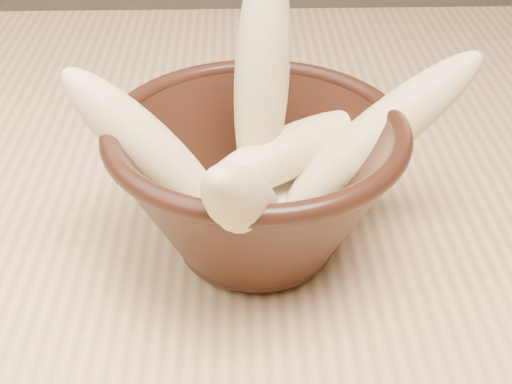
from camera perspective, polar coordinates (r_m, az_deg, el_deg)
table at (r=0.64m, az=-17.39°, el=-5.62°), size 1.20×0.80×0.75m
bowl at (r=0.47m, az=0.00°, el=0.92°), size 0.19×0.19×0.11m
milk_puddle at (r=0.48m, az=0.00°, el=-1.66°), size 0.11×0.11×0.02m
banana_upright at (r=0.47m, az=0.47°, el=9.14°), size 0.05×0.08×0.17m
banana_left at (r=0.46m, az=-8.74°, el=3.55°), size 0.13×0.06×0.12m
banana_right at (r=0.48m, az=10.13°, el=4.86°), size 0.16×0.08×0.12m
banana_across at (r=0.48m, az=2.44°, el=3.12°), size 0.14×0.10×0.06m
banana_front at (r=0.39m, az=-0.97°, el=-0.97°), size 0.07×0.14×0.13m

